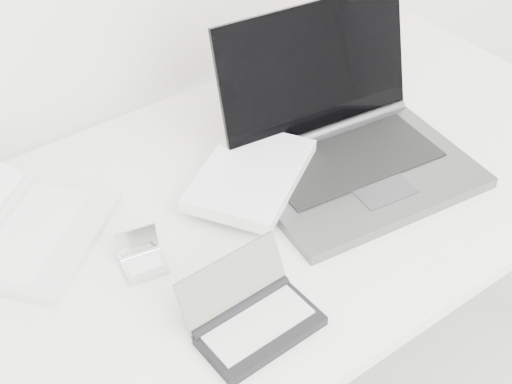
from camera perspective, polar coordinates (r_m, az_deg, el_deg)
desk at (r=1.40m, az=0.01°, el=-1.95°), size 1.60×0.80×0.73m
laptop_large at (r=1.41m, az=5.58°, el=3.29°), size 0.59×0.43×0.28m
netbook_open_white at (r=1.35m, az=-18.75°, el=-2.71°), size 0.43×0.45×0.09m
pda_silver at (r=1.25m, az=-9.06°, el=-5.41°), size 0.09×0.08×0.06m
palmtop_charcoal at (r=1.14m, az=-0.28°, el=-10.01°), size 0.20×0.15×0.10m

